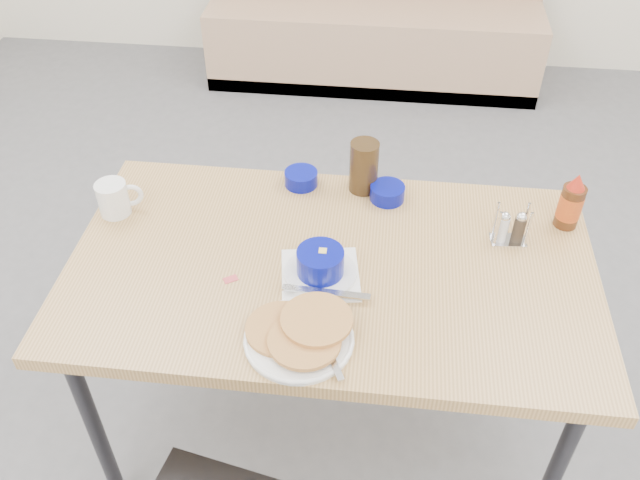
# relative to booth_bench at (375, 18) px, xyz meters

# --- Properties ---
(booth_bench) EXTENTS (1.90, 0.56, 1.22)m
(booth_bench) POSITION_rel_booth_bench_xyz_m (0.00, 0.00, 0.00)
(booth_bench) COLOR tan
(booth_bench) RESTS_ON ground
(dining_table) EXTENTS (1.40, 0.80, 0.76)m
(dining_table) POSITION_rel_booth_bench_xyz_m (0.00, -2.53, 0.35)
(dining_table) COLOR tan
(dining_table) RESTS_ON ground
(pancake_plate) EXTENTS (0.26, 0.26, 0.05)m
(pancake_plate) POSITION_rel_booth_bench_xyz_m (-0.05, -2.80, 0.43)
(pancake_plate) COLOR white
(pancake_plate) RESTS_ON dining_table
(coffee_mug) EXTENTS (0.13, 0.09, 0.10)m
(coffee_mug) POSITION_rel_booth_bench_xyz_m (-0.64, -2.39, 0.46)
(coffee_mug) COLOR white
(coffee_mug) RESTS_ON dining_table
(grits_setting) EXTENTS (0.25, 0.23, 0.08)m
(grits_setting) POSITION_rel_booth_bench_xyz_m (-0.02, -2.58, 0.45)
(grits_setting) COLOR white
(grits_setting) RESTS_ON dining_table
(creamer_bowl) EXTENTS (0.10, 0.10, 0.05)m
(creamer_bowl) POSITION_rel_booth_bench_xyz_m (-0.13, -2.19, 0.43)
(creamer_bowl) COLOR #050C83
(creamer_bowl) RESTS_ON dining_table
(butter_bowl) EXTENTS (0.10, 0.10, 0.05)m
(butter_bowl) POSITION_rel_booth_bench_xyz_m (0.14, -2.24, 0.43)
(butter_bowl) COLOR #050C83
(butter_bowl) RESTS_ON dining_table
(amber_tumbler) EXTENTS (0.10, 0.10, 0.16)m
(amber_tumbler) POSITION_rel_booth_bench_xyz_m (0.06, -2.19, 0.49)
(amber_tumbler) COLOR #31210F
(amber_tumbler) RESTS_ON dining_table
(condiment_caddy) EXTENTS (0.10, 0.06, 0.12)m
(condiment_caddy) POSITION_rel_booth_bench_xyz_m (0.47, -2.39, 0.45)
(condiment_caddy) COLOR silver
(condiment_caddy) RESTS_ON dining_table
(syrup_bottle) EXTENTS (0.07, 0.07, 0.17)m
(syrup_bottle) POSITION_rel_booth_bench_xyz_m (0.64, -2.30, 0.49)
(syrup_bottle) COLOR #47230F
(syrup_bottle) RESTS_ON dining_table
(sugar_wrapper) EXTENTS (0.04, 0.04, 0.00)m
(sugar_wrapper) POSITION_rel_booth_bench_xyz_m (-0.25, -2.62, 0.41)
(sugar_wrapper) COLOR #CA4349
(sugar_wrapper) RESTS_ON dining_table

